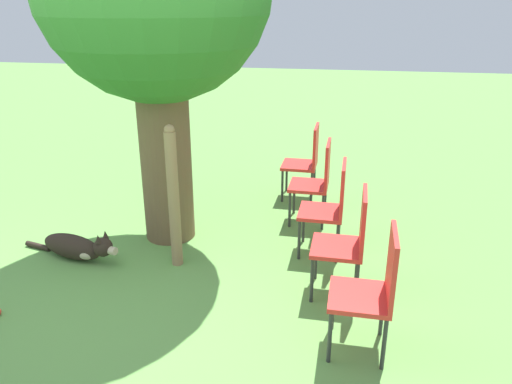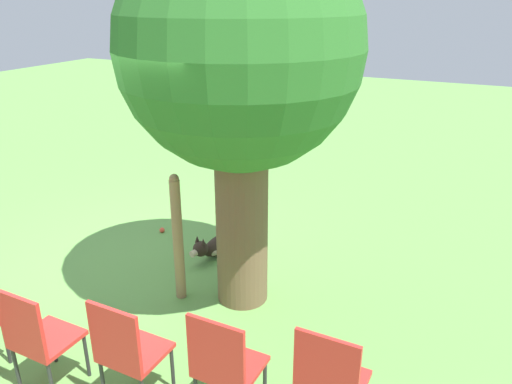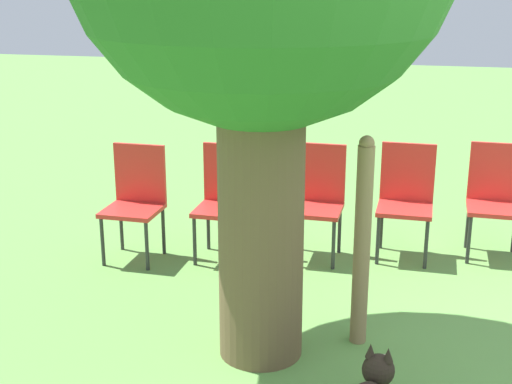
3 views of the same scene
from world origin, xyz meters
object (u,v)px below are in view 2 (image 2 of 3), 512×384
red_chair_1 (36,335)px  red_chair_2 (127,348)px  red_chair_3 (224,363)px  tennis_ball (162,230)px  dog (220,244)px  fence_post (178,238)px  red_chair_4 (330,378)px  oak_tree (240,57)px

red_chair_1 → red_chair_2: (-0.17, 0.72, 0.00)m
red_chair_3 → tennis_ball: bearing=44.9°
dog → red_chair_3: bearing=44.6°
fence_post → red_chair_2: size_ratio=1.45×
red_chair_3 → red_chair_4: (-0.17, 0.72, 0.00)m
oak_tree → red_chair_4: size_ratio=3.84×
fence_post → red_chair_1: bearing=-8.6°
oak_tree → red_chair_3: 2.49m
dog → fence_post: (0.97, 0.08, 0.55)m
dog → tennis_ball: dog is taller
oak_tree → tennis_ball: oak_tree is taller
dog → tennis_ball: 0.99m
red_chair_2 → red_chair_3: size_ratio=1.00×
fence_post → red_chair_2: (1.40, 0.48, -0.16)m
dog → red_chair_4: 2.87m
fence_post → red_chair_2: fence_post is taller
oak_tree → red_chair_4: (1.32, 1.33, -1.90)m
oak_tree → dog: size_ratio=3.19×
red_chair_4 → red_chair_1: bearing=104.9°
oak_tree → red_chair_2: oak_tree is taller
fence_post → tennis_ball: fence_post is taller
red_chair_1 → red_chair_3: (-0.35, 1.43, 0.00)m
dog → red_chair_1: red_chair_1 is taller
dog → red_chair_2: 2.46m
red_chair_1 → red_chair_4: same height
red_chair_3 → tennis_ball: 3.31m
red_chair_2 → red_chair_3: same height
fence_post → red_chair_1: (1.57, -0.24, -0.16)m
fence_post → red_chair_3: 1.72m
red_chair_2 → red_chair_4: size_ratio=1.00×
fence_post → red_chair_4: size_ratio=1.45×
red_chair_2 → fence_post: bearing=20.3°
oak_tree → red_chair_1: oak_tree is taller
red_chair_3 → tennis_ball: red_chair_3 is taller
red_chair_1 → oak_tree: bearing=-22.7°
dog → fence_post: fence_post is taller
oak_tree → red_chair_4: oak_tree is taller
red_chair_3 → dog: bearing=31.6°
red_chair_3 → fence_post: bearing=45.6°
red_chair_3 → red_chair_4: 0.74m
dog → red_chair_4: red_chair_4 is taller
oak_tree → tennis_ball: bearing=-118.2°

